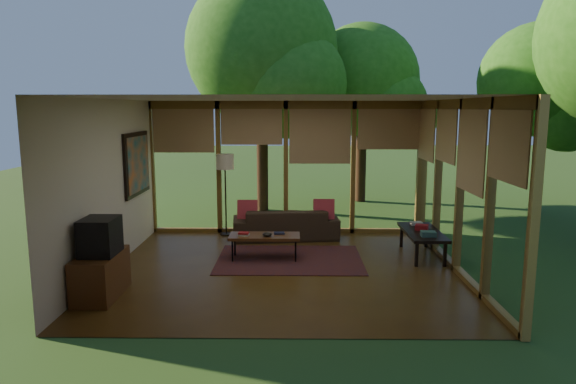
{
  "coord_description": "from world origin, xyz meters",
  "views": [
    {
      "loc": [
        0.18,
        -7.92,
        2.56
      ],
      "look_at": [
        0.07,
        0.7,
        1.15
      ],
      "focal_mm": 32.0,
      "sensor_mm": 36.0,
      "label": 1
    }
  ],
  "objects_px": {
    "media_cabinet": "(101,275)",
    "coffee_table": "(265,237)",
    "sofa": "(286,223)",
    "television": "(100,236)",
    "floor_lamp": "(225,166)",
    "side_console": "(422,233)"
  },
  "relations": [
    {
      "from": "coffee_table",
      "to": "side_console",
      "type": "relative_size",
      "value": 0.86
    },
    {
      "from": "floor_lamp",
      "to": "side_console",
      "type": "bearing_deg",
      "value": -22.33
    },
    {
      "from": "side_console",
      "to": "floor_lamp",
      "type": "bearing_deg",
      "value": 157.67
    },
    {
      "from": "floor_lamp",
      "to": "side_console",
      "type": "xyz_separation_m",
      "value": [
        3.62,
        -1.49,
        -1.0
      ]
    },
    {
      "from": "television",
      "to": "coffee_table",
      "type": "relative_size",
      "value": 0.46
    },
    {
      "from": "sofa",
      "to": "television",
      "type": "height_order",
      "value": "television"
    },
    {
      "from": "media_cabinet",
      "to": "sofa",
      "type": "bearing_deg",
      "value": 52.49
    },
    {
      "from": "floor_lamp",
      "to": "television",
      "type": "bearing_deg",
      "value": -109.49
    },
    {
      "from": "sofa",
      "to": "media_cabinet",
      "type": "distance_m",
      "value": 4.06
    },
    {
      "from": "floor_lamp",
      "to": "coffee_table",
      "type": "height_order",
      "value": "floor_lamp"
    },
    {
      "from": "sofa",
      "to": "media_cabinet",
      "type": "bearing_deg",
      "value": 46.63
    },
    {
      "from": "television",
      "to": "media_cabinet",
      "type": "bearing_deg",
      "value": 180.0
    },
    {
      "from": "sofa",
      "to": "television",
      "type": "xyz_separation_m",
      "value": [
        -2.45,
        -3.22,
        0.55
      ]
    },
    {
      "from": "television",
      "to": "coffee_table",
      "type": "xyz_separation_m",
      "value": [
        2.12,
        1.79,
        -0.46
      ]
    },
    {
      "from": "media_cabinet",
      "to": "coffee_table",
      "type": "xyz_separation_m",
      "value": [
        2.14,
        1.79,
        0.09
      ]
    },
    {
      "from": "sofa",
      "to": "television",
      "type": "distance_m",
      "value": 4.09
    },
    {
      "from": "media_cabinet",
      "to": "floor_lamp",
      "type": "bearing_deg",
      "value": 70.22
    },
    {
      "from": "floor_lamp",
      "to": "coffee_table",
      "type": "xyz_separation_m",
      "value": [
        0.88,
        -1.7,
        -1.01
      ]
    },
    {
      "from": "television",
      "to": "floor_lamp",
      "type": "relative_size",
      "value": 0.33
    },
    {
      "from": "sofa",
      "to": "floor_lamp",
      "type": "distance_m",
      "value": 1.67
    },
    {
      "from": "sofa",
      "to": "floor_lamp",
      "type": "relative_size",
      "value": 1.25
    },
    {
      "from": "television",
      "to": "floor_lamp",
      "type": "bearing_deg",
      "value": 70.51
    }
  ]
}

